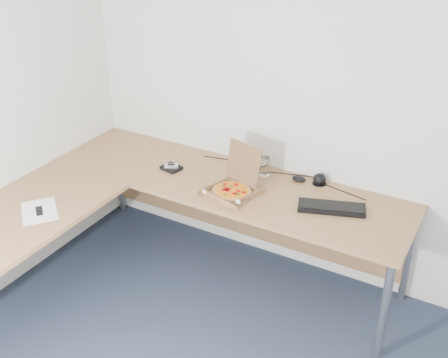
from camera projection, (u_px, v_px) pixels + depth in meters
The scene contains 11 objects.
room_shell at pixel (164, 245), 2.19m from camera, with size 3.50×3.50×2.50m, color silver, non-canonical shape.
desk at pixel (150, 201), 3.55m from camera, with size 2.50×2.20×0.73m.
pizza_box at pixel (233, 188), 3.57m from camera, with size 0.28×0.33×0.29m.
drinking_glass at pixel (264, 166), 3.78m from camera, with size 0.07×0.07×0.13m, color silver.
keyboard at pixel (332, 208), 3.41m from camera, with size 0.41×0.15×0.03m, color black.
mouse at pixel (299, 179), 3.72m from camera, with size 0.10×0.06×0.03m, color black.
wallet at pixel (171, 168), 3.88m from camera, with size 0.13×0.11×0.02m, color black.
phone at pixel (171, 166), 3.86m from camera, with size 0.09×0.05×0.02m, color #B2B5BA.
paper_sheet at pixel (39, 211), 3.40m from camera, with size 0.29×0.20×0.00m, color white.
dome_speaker at pixel (320, 178), 3.68m from camera, with size 0.10×0.10×0.08m, color black.
cable_bundle at pixel (278, 173), 3.83m from camera, with size 0.59×0.04×0.01m, color black, non-canonical shape.
Camera 1 is at (1.09, -1.45, 2.53)m, focal length 44.45 mm.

